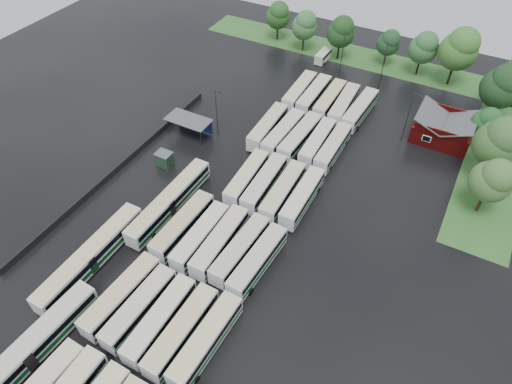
% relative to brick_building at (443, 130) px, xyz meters
% --- Properties ---
extents(ground, '(160.00, 160.00, 0.00)m').
position_rel_brick_building_xyz_m(ground, '(-24.00, -42.77, -1.87)').
color(ground, black).
rests_on(ground, ground).
extents(brick_building, '(10.07, 8.60, 5.39)m').
position_rel_brick_building_xyz_m(brick_building, '(0.00, 0.00, 0.00)').
color(brick_building, '#6B0A09').
rests_on(brick_building, ground).
extents(wash_shed, '(8.20, 4.20, 3.58)m').
position_rel_brick_building_xyz_m(wash_shed, '(-41.20, -20.74, 1.12)').
color(wash_shed, '#2D2D30').
rests_on(wash_shed, ground).
extents(utility_hut, '(2.70, 2.20, 2.62)m').
position_rel_brick_building_xyz_m(utility_hut, '(-40.20, -30.17, -0.55)').
color(utility_hut, '#1D3723').
rests_on(utility_hut, ground).
extents(grass_strip_north, '(80.00, 10.00, 0.01)m').
position_rel_brick_building_xyz_m(grass_strip_north, '(-22.00, 22.03, -1.86)').
color(grass_strip_north, '#326627').
rests_on(grass_strip_north, ground).
extents(grass_strip_east, '(10.00, 50.00, 0.01)m').
position_rel_brick_building_xyz_m(grass_strip_east, '(10.00, 0.03, -1.86)').
color(grass_strip_east, '#326627').
rests_on(grass_strip_east, ground).
extents(west_fence, '(0.10, 50.00, 1.20)m').
position_rel_brick_building_xyz_m(west_fence, '(-46.20, -34.77, -1.27)').
color(west_fence, '#2D2D30').
rests_on(west_fence, ground).
extents(bus_r1c0, '(3.30, 12.64, 3.49)m').
position_rel_brick_building_xyz_m(bus_r1c0, '(-28.45, -54.96, 0.05)').
color(bus_r1c0, silver).
rests_on(bus_r1c0, ground).
extents(bus_r1c1, '(2.89, 12.08, 3.34)m').
position_rel_brick_building_xyz_m(bus_r1c1, '(-25.37, -55.21, -0.03)').
color(bus_r1c1, silver).
rests_on(bus_r1c1, ground).
extents(bus_r1c2, '(2.71, 12.25, 3.40)m').
position_rel_brick_building_xyz_m(bus_r1c2, '(-22.03, -55.36, 0.01)').
color(bus_r1c2, silver).
rests_on(bus_r1c2, ground).
extents(bus_r1c3, '(2.81, 12.48, 3.46)m').
position_rel_brick_building_xyz_m(bus_r1c3, '(-18.82, -55.36, 0.04)').
color(bus_r1c3, silver).
rests_on(bus_r1c3, ground).
extents(bus_r1c4, '(2.95, 12.50, 3.46)m').
position_rel_brick_building_xyz_m(bus_r1c4, '(-15.59, -54.94, 0.04)').
color(bus_r1c4, silver).
rests_on(bus_r1c4, ground).
extents(bus_r2c0, '(2.91, 12.62, 3.50)m').
position_rel_brick_building_xyz_m(bus_r2c0, '(-28.39, -41.48, 0.06)').
color(bus_r2c0, silver).
rests_on(bus_r2c0, ground).
extents(bus_r2c1, '(2.60, 12.07, 3.36)m').
position_rel_brick_building_xyz_m(bus_r2c1, '(-25.00, -41.90, -0.02)').
color(bus_r2c1, silver).
rests_on(bus_r2c1, ground).
extents(bus_r2c2, '(2.86, 12.50, 3.47)m').
position_rel_brick_building_xyz_m(bus_r2c2, '(-22.01, -41.45, 0.04)').
color(bus_r2c2, silver).
rests_on(bus_r2c2, ground).
extents(bus_r2c3, '(3.13, 12.28, 3.39)m').
position_rel_brick_building_xyz_m(bus_r2c3, '(-18.80, -41.26, -0.00)').
color(bus_r2c3, silver).
rests_on(bus_r2c3, ground).
extents(bus_r2c4, '(3.18, 12.29, 3.39)m').
position_rel_brick_building_xyz_m(bus_r2c4, '(-15.76, -41.81, -0.00)').
color(bus_r2c4, silver).
rests_on(bus_r2c4, ground).
extents(bus_r3c1, '(3.16, 12.10, 3.33)m').
position_rel_brick_building_xyz_m(bus_r3c1, '(-25.21, -28.01, -0.03)').
color(bus_r3c1, silver).
rests_on(bus_r3c1, ground).
extents(bus_r3c2, '(3.08, 12.41, 3.43)m').
position_rel_brick_building_xyz_m(bus_r3c2, '(-22.10, -27.80, 0.02)').
color(bus_r3c2, silver).
rests_on(bus_r3c2, ground).
extents(bus_r3c3, '(2.99, 12.52, 3.46)m').
position_rel_brick_building_xyz_m(bus_r3c3, '(-18.63, -28.10, 0.04)').
color(bus_r3c3, silver).
rests_on(bus_r3c3, ground).
extents(bus_r3c4, '(2.77, 12.25, 3.40)m').
position_rel_brick_building_xyz_m(bus_r3c4, '(-15.43, -27.79, 0.00)').
color(bus_r3c4, silver).
rests_on(bus_r3c4, ground).
extents(bus_r4c0, '(3.05, 12.52, 3.46)m').
position_rel_brick_building_xyz_m(bus_r4c0, '(-28.47, -14.32, 0.04)').
color(bus_r4c0, silver).
rests_on(bus_r4c0, ground).
extents(bus_r4c1, '(2.99, 12.45, 3.45)m').
position_rel_brick_building_xyz_m(bus_r4c1, '(-25.16, -14.60, 0.03)').
color(bus_r4c1, silver).
rests_on(bus_r4c1, ground).
extents(bus_r4c2, '(3.24, 12.76, 3.52)m').
position_rel_brick_building_xyz_m(bus_r4c2, '(-22.01, -14.27, 0.07)').
color(bus_r4c2, silver).
rests_on(bus_r4c2, ground).
extents(bus_r4c3, '(2.85, 12.09, 3.35)m').
position_rel_brick_building_xyz_m(bus_r4c3, '(-18.73, -14.05, -0.02)').
color(bus_r4c3, silver).
rests_on(bus_r4c3, ground).
extents(bus_r4c4, '(2.61, 12.07, 3.36)m').
position_rel_brick_building_xyz_m(bus_r4c4, '(-15.76, -14.10, -0.02)').
color(bus_r4c4, silver).
rests_on(bus_r4c4, ground).
extents(bus_r5c0, '(3.00, 12.42, 3.44)m').
position_rel_brick_building_xyz_m(bus_r5c0, '(-28.33, -0.64, 0.02)').
color(bus_r5c0, silver).
rests_on(bus_r5c0, ground).
extents(bus_r5c1, '(2.74, 12.43, 3.45)m').
position_rel_brick_building_xyz_m(bus_r5c1, '(-25.24, -0.53, 0.03)').
color(bus_r5c1, silver).
rests_on(bus_r5c1, ground).
extents(bus_r5c2, '(2.68, 12.04, 3.35)m').
position_rel_brick_building_xyz_m(bus_r5c2, '(-21.86, -0.44, -0.03)').
color(bus_r5c2, silver).
rests_on(bus_r5c2, ground).
extents(bus_r5c3, '(3.16, 12.44, 3.43)m').
position_rel_brick_building_xyz_m(bus_r5c3, '(-18.75, -0.89, 0.02)').
color(bus_r5c3, silver).
rests_on(bus_r5c3, ground).
extents(bus_r5c4, '(3.26, 12.62, 3.48)m').
position_rel_brick_building_xyz_m(bus_r5c4, '(-15.43, -1.04, 0.05)').
color(bus_r5c4, silver).
rests_on(bus_r5c4, ground).
extents(artic_bus_west_a, '(3.60, 19.04, 3.51)m').
position_rel_brick_building_xyz_m(artic_bus_west_a, '(-32.96, -65.80, 0.08)').
color(artic_bus_west_a, silver).
rests_on(artic_bus_west_a, ground).
extents(artic_bus_west_b, '(2.80, 18.42, 3.41)m').
position_rel_brick_building_xyz_m(artic_bus_west_b, '(-33.01, -38.39, 0.03)').
color(artic_bus_west_b, silver).
rests_on(artic_bus_west_b, ground).
extents(artic_bus_west_c, '(2.74, 19.00, 3.52)m').
position_rel_brick_building_xyz_m(artic_bus_west_c, '(-36.19, -52.17, 0.09)').
color(artic_bus_west_c, silver).
rests_on(artic_bus_west_c, ground).
extents(minibus, '(2.17, 5.42, 2.34)m').
position_rel_brick_building_xyz_m(minibus, '(-30.09, 16.15, -0.57)').
color(minibus, silver).
rests_on(minibus, ground).
extents(tree_north_0, '(5.72, 5.72, 9.47)m').
position_rel_brick_building_xyz_m(tree_north_0, '(-43.98, 20.82, 4.22)').
color(tree_north_0, black).
rests_on(tree_north_0, ground).
extents(tree_north_1, '(5.84, 5.84, 9.68)m').
position_rel_brick_building_xyz_m(tree_north_1, '(-36.18, 18.72, 4.36)').
color(tree_north_1, '#312217').
rests_on(tree_north_1, ground).
extents(tree_north_2, '(6.17, 6.17, 10.23)m').
position_rel_brick_building_xyz_m(tree_north_2, '(-27.46, 18.88, 4.71)').
color(tree_north_2, black).
rests_on(tree_north_2, ground).
extents(tree_north_3, '(5.08, 5.08, 8.41)m').
position_rel_brick_building_xyz_m(tree_north_3, '(-17.17, 21.30, 3.54)').
color(tree_north_3, '#372213').
rests_on(tree_north_3, ground).
extents(tree_north_4, '(6.04, 6.04, 10.00)m').
position_rel_brick_building_xyz_m(tree_north_4, '(-9.63, 20.58, 4.57)').
color(tree_north_4, black).
rests_on(tree_north_4, ground).
extents(tree_north_5, '(7.78, 7.78, 12.88)m').
position_rel_brick_building_xyz_m(tree_north_5, '(-2.68, 19.70, 6.42)').
color(tree_north_5, black).
rests_on(tree_north_5, ground).
extents(tree_east_0, '(6.32, 6.32, 10.47)m').
position_rel_brick_building_xyz_m(tree_east_0, '(9.31, -15.72, 4.86)').
color(tree_east_0, '#3B2419').
rests_on(tree_east_0, ground).
extents(tree_east_1, '(7.63, 7.63, 12.63)m').
position_rel_brick_building_xyz_m(tree_east_1, '(8.79, -7.87, 6.26)').
color(tree_east_1, '#3C2C1C').
rests_on(tree_east_1, ground).
extents(tree_east_2, '(4.88, 4.88, 8.08)m').
position_rel_brick_building_xyz_m(tree_east_2, '(6.30, 1.24, 3.33)').
color(tree_east_2, '#302018').
rests_on(tree_east_2, ground).
extents(tree_east_3, '(7.47, 7.47, 12.38)m').
position_rel_brick_building_xyz_m(tree_east_3, '(6.95, 9.82, 6.10)').
color(tree_east_3, black).
rests_on(tree_east_3, ground).
extents(tree_east_4, '(5.49, 5.49, 9.10)m').
position_rel_brick_building_xyz_m(tree_east_4, '(7.54, 16.06, 3.98)').
color(tree_east_4, '#352516').
rests_on(tree_east_4, ground).
extents(lamp_post_ne, '(1.52, 0.30, 9.89)m').
position_rel_brick_building_xyz_m(lamp_post_ne, '(-6.06, -3.81, 3.88)').
color(lamp_post_ne, '#2D2D30').
rests_on(lamp_post_ne, ground).
extents(lamp_post_nw, '(1.46, 0.29, 9.50)m').
position_rel_brick_building_xyz_m(lamp_post_nw, '(-36.65, -18.38, 3.65)').
color(lamp_post_nw, '#2D2D30').
rests_on(lamp_post_nw, ground).
extents(lamp_post_back_w, '(1.51, 0.29, 9.80)m').
position_rel_brick_building_xyz_m(lamp_post_back_w, '(-24.60, 12.98, 3.83)').
color(lamp_post_back_w, '#2D2D30').
rests_on(lamp_post_back_w, ground).
extents(lamp_post_back_e, '(1.59, 0.31, 10.32)m').
position_rel_brick_building_xyz_m(lamp_post_back_e, '(-15.16, 11.18, 4.12)').
color(lamp_post_back_e, '#2D2D30').
rests_on(lamp_post_back_e, ground).
extents(puddle_0, '(3.51, 3.51, 0.01)m').
position_rel_brick_building_xyz_m(puddle_0, '(-25.38, -62.93, -1.86)').
color(puddle_0, black).
rests_on(puddle_0, ground).
extents(puddle_2, '(7.92, 7.92, 0.01)m').
position_rel_brick_building_xyz_m(puddle_2, '(-29.90, -42.75, -1.86)').
color(puddle_2, black).
rests_on(puddle_2, ground).
extents(puddle_3, '(4.23, 4.23, 0.01)m').
position_rel_brick_building_xyz_m(puddle_3, '(-17.71, -42.92, -1.86)').
color(puddle_3, black).
rests_on(puddle_3, ground).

